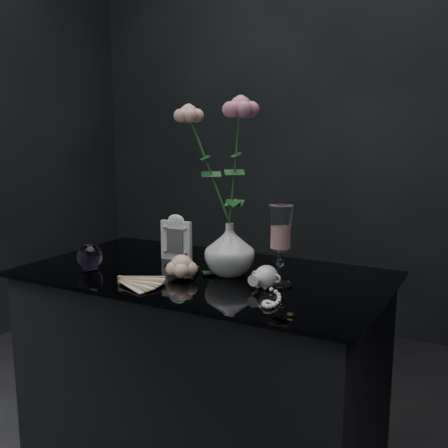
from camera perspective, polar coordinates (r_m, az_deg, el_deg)
The scene contains 9 objects.
table at distance 1.67m, azimuth -2.19°, elevation -17.90°, with size 1.05×0.58×0.76m.
vase at distance 1.49m, azimuth 0.61°, elevation -2.76°, with size 0.14×0.14×0.15m, color silver.
wine_glass at distance 1.38m, azimuth 6.16°, elevation -2.38°, with size 0.07×0.07×0.22m, color white, non-canonical shape.
picture_frame at distance 1.67m, azimuth -5.21°, elevation -1.44°, with size 0.11×0.08×0.15m, color white, non-canonical shape.
paperweight at distance 1.60m, azimuth -14.42°, elevation -3.46°, with size 0.08×0.08×0.08m, color #AF82D4, non-canonical shape.
paper_fan at distance 1.44m, azimuth -11.24°, elevation -5.91°, with size 0.24×0.19×0.03m, color #FBF2C8, non-canonical shape.
loose_rose at distance 1.47m, azimuth -4.62°, elevation -4.61°, with size 0.15×0.19×0.07m, color #FFC4A4, non-canonical shape.
pearl_jar at distance 1.38m, azimuth 4.60°, elevation -5.63°, with size 0.21×0.22×0.06m, color white, non-canonical shape.
roses at distance 1.46m, azimuth -0.42°, elevation 7.56°, with size 0.22×0.11×0.40m.
Camera 1 is at (0.76, -1.22, 1.17)m, focal length 42.00 mm.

